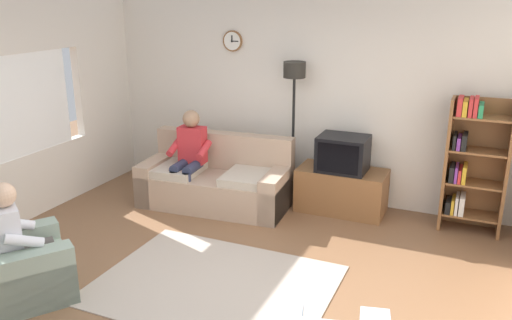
{
  "coord_description": "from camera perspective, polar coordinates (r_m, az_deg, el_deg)",
  "views": [
    {
      "loc": [
        2.16,
        -3.92,
        2.67
      ],
      "look_at": [
        0.15,
        0.66,
        1.08
      ],
      "focal_mm": 37.03,
      "sensor_mm": 36.0,
      "label": 1
    }
  ],
  "objects": [
    {
      "name": "armchair_near_window",
      "position": [
        5.32,
        -24.69,
        -10.71
      ],
      "size": [
        1.16,
        1.18,
        0.9
      ],
      "color": "gray",
      "rests_on": "ground_plane"
    },
    {
      "name": "couch",
      "position": [
        6.91,
        -4.34,
        -2.37
      ],
      "size": [
        1.96,
        1.03,
        0.9
      ],
      "color": "tan",
      "rests_on": "ground_plane"
    },
    {
      "name": "tv_stand",
      "position": [
        6.79,
        9.22,
        -3.24
      ],
      "size": [
        1.1,
        0.56,
        0.55
      ],
      "color": "brown",
      "rests_on": "ground_plane"
    },
    {
      "name": "person_on_couch",
      "position": [
        6.85,
        -7.24,
        0.76
      ],
      "size": [
        0.53,
        0.56,
        1.24
      ],
      "color": "red",
      "rests_on": "ground_plane"
    },
    {
      "name": "floor_lamp",
      "position": [
        6.76,
        4.13,
        7.2
      ],
      "size": [
        0.28,
        0.28,
        1.85
      ],
      "color": "black",
      "rests_on": "ground_plane"
    },
    {
      "name": "person_in_left_armchair",
      "position": [
        5.19,
        -24.16,
        -7.45
      ],
      "size": [
        0.61,
        0.64,
        1.12
      ],
      "color": "silver",
      "rests_on": "ground_plane"
    },
    {
      "name": "area_rug",
      "position": [
        5.2,
        -4.54,
        -13.24
      ],
      "size": [
        2.2,
        1.7,
        0.01
      ],
      "primitive_type": "cube",
      "color": "#AD9E8E",
      "rests_on": "ground_plane"
    },
    {
      "name": "bookshelf",
      "position": [
        6.51,
        22.28,
        -0.23
      ],
      "size": [
        0.68,
        0.36,
        1.58
      ],
      "color": "brown",
      "rests_on": "ground_plane"
    },
    {
      "name": "tv",
      "position": [
        6.61,
        9.37,
        0.7
      ],
      "size": [
        0.6,
        0.49,
        0.44
      ],
      "color": "black",
      "rests_on": "tv_stand"
    },
    {
      "name": "back_wall_assembly",
      "position": [
        7.05,
        5.42,
        6.77
      ],
      "size": [
        6.2,
        0.17,
        2.7
      ],
      "color": "silver",
      "rests_on": "ground_plane"
    },
    {
      "name": "ground_plane",
      "position": [
        5.21,
        -4.57,
        -13.24
      ],
      "size": [
        12.0,
        12.0,
        0.0
      ],
      "primitive_type": "plane",
      "color": "brown"
    }
  ]
}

